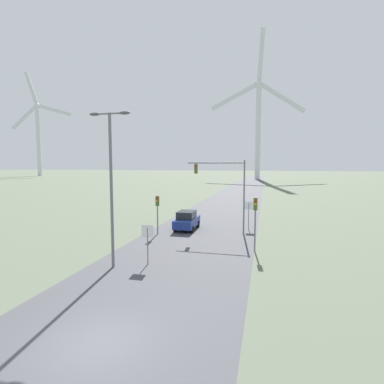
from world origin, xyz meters
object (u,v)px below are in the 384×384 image
(stop_sign_far, at_px, (249,210))
(traffic_light_post_near_left, at_px, (157,206))
(wind_turbine_left, at_px, (258,118))
(wind_turbine_far_left, at_px, (38,132))
(traffic_light_post_near_right, at_px, (255,212))
(traffic_light_mast_overhead, at_px, (225,181))
(stop_sign_near, at_px, (148,237))
(car_approaching, at_px, (187,220))
(streetlamp, at_px, (111,171))

(stop_sign_far, relative_size, traffic_light_post_near_left, 0.78)
(stop_sign_far, relative_size, wind_turbine_left, 0.04)
(stop_sign_far, distance_m, wind_turbine_far_left, 166.55)
(traffic_light_post_near_right, distance_m, traffic_light_mast_overhead, 6.46)
(traffic_light_mast_overhead, relative_size, wind_turbine_far_left, 0.12)
(stop_sign_near, xyz_separation_m, stop_sign_far, (5.62, 12.15, 0.13))
(traffic_light_post_near_left, distance_m, traffic_light_post_near_right, 9.42)
(stop_sign_far, distance_m, traffic_light_post_near_right, 7.68)
(traffic_light_mast_overhead, height_order, car_approaching, traffic_light_mast_overhead)
(wind_turbine_left, bearing_deg, traffic_light_post_near_left, -93.13)
(streetlamp, xyz_separation_m, traffic_light_post_near_left, (-0.43, 8.97, -3.34))
(car_approaching, relative_size, wind_turbine_far_left, 0.07)
(traffic_light_post_near_right, bearing_deg, car_approaching, 138.69)
(car_approaching, xyz_separation_m, wind_turbine_left, (3.75, 103.74, 24.81))
(stop_sign_near, xyz_separation_m, traffic_light_mast_overhead, (3.52, 9.97, 3.05))
(stop_sign_far, bearing_deg, wind_turbine_far_left, 137.12)
(traffic_light_post_near_left, bearing_deg, traffic_light_mast_overhead, 19.37)
(traffic_light_post_near_left, bearing_deg, wind_turbine_far_left, 134.13)
(streetlamp, height_order, stop_sign_near, streetlamp)
(stop_sign_far, xyz_separation_m, wind_turbine_far_left, (-120.95, 112.30, 22.30))
(stop_sign_near, bearing_deg, wind_turbine_far_left, 132.82)
(stop_sign_near, distance_m, traffic_light_post_near_left, 8.29)
(stop_sign_far, bearing_deg, traffic_light_post_near_left, -151.97)
(wind_turbine_far_left, bearing_deg, car_approaching, -44.71)
(wind_turbine_left, bearing_deg, traffic_light_post_near_right, -88.45)
(traffic_light_post_near_right, height_order, wind_turbine_left, wind_turbine_left)
(stop_sign_far, bearing_deg, traffic_light_post_near_right, -83.38)
(stop_sign_far, bearing_deg, car_approaching, -164.14)
(stop_sign_far, relative_size, traffic_light_post_near_right, 0.69)
(stop_sign_far, height_order, car_approaching, stop_sign_far)
(traffic_light_mast_overhead, relative_size, car_approaching, 1.64)
(streetlamp, distance_m, wind_turbine_far_left, 170.17)
(traffic_light_post_near_left, bearing_deg, streetlamp, -87.27)
(wind_turbine_far_left, xyz_separation_m, wind_turbine_left, (118.86, -10.23, 1.51))
(stop_sign_near, height_order, traffic_light_post_near_right, traffic_light_post_near_right)
(wind_turbine_left, bearing_deg, streetlamp, -92.68)
(traffic_light_post_near_right, distance_m, wind_turbine_left, 112.04)
(streetlamp, relative_size, stop_sign_far, 3.46)
(traffic_light_post_near_right, bearing_deg, stop_sign_near, -144.85)
(streetlamp, xyz_separation_m, traffic_light_mast_overhead, (5.39, 11.02, -1.09))
(traffic_light_mast_overhead, xyz_separation_m, wind_turbine_far_left, (-118.85, 114.48, 19.39))
(wind_turbine_far_left, bearing_deg, stop_sign_far, -42.88)
(traffic_light_mast_overhead, bearing_deg, traffic_light_post_near_right, -61.08)
(wind_turbine_left, bearing_deg, traffic_light_mast_overhead, -90.00)
(stop_sign_far, bearing_deg, stop_sign_near, -114.85)
(stop_sign_far, distance_m, traffic_light_post_near_left, 9.00)
(streetlamp, relative_size, wind_turbine_left, 0.15)
(car_approaching, distance_m, wind_turbine_left, 106.73)
(traffic_light_post_near_left, xyz_separation_m, wind_turbine_left, (5.82, 106.29, 23.15))
(traffic_light_post_near_left, xyz_separation_m, wind_turbine_far_left, (-113.04, 116.52, 21.64))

